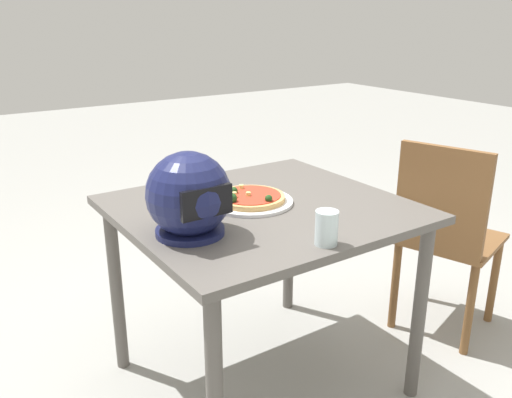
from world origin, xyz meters
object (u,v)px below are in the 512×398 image
motorcycle_helmet (189,196)px  drinking_glass (327,228)px  chair_side (445,231)px  pizza (249,197)px  dining_table (262,229)px

motorcycle_helmet → drinking_glass: motorcycle_helmet is taller
chair_side → drinking_glass: bearing=14.4°
pizza → motorcycle_helmet: 0.35m
motorcycle_helmet → chair_side: 1.25m
pizza → drinking_glass: drinking_glass is taller
chair_side → dining_table: bearing=-10.7°
dining_table → drinking_glass: bearing=84.8°
drinking_glass → motorcycle_helmet: bearing=-44.5°
motorcycle_helmet → chair_side: size_ratio=0.29×
pizza → drinking_glass: bearing=88.8°
pizza → chair_side: bearing=166.9°
dining_table → chair_side: (-0.86, 0.16, -0.15)m
motorcycle_helmet → chair_side: (-1.19, 0.07, -0.37)m
dining_table → motorcycle_helmet: (0.34, 0.09, 0.22)m
dining_table → drinking_glass: drinking_glass is taller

